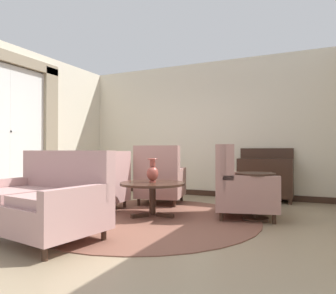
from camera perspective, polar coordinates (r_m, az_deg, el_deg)
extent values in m
plane|color=#9E896B|center=(4.48, -6.17, -13.68)|extent=(8.23, 8.23, 0.00)
cube|color=beige|center=(7.07, 6.18, 3.28)|extent=(5.82, 0.08, 2.99)
cube|color=beige|center=(6.88, -22.87, 3.43)|extent=(0.08, 4.11, 2.99)
cube|color=#382319|center=(7.06, 6.05, -8.37)|extent=(5.66, 0.03, 0.12)
cylinder|color=brown|center=(4.74, -4.26, -12.90)|extent=(3.36, 3.36, 0.01)
cube|color=silver|center=(6.39, -27.06, 2.55)|extent=(0.03, 1.48, 2.36)
cube|color=white|center=(6.37, -26.96, 2.56)|extent=(0.02, 1.56, 2.44)
cube|color=white|center=(6.37, -26.95, 2.56)|extent=(0.02, 0.04, 2.36)
cube|color=white|center=(6.37, -26.95, 2.56)|extent=(0.02, 1.48, 0.04)
cube|color=gray|center=(6.95, -20.79, 2.68)|extent=(0.10, 0.32, 2.66)
cube|color=gray|center=(6.55, -26.67, 14.37)|extent=(0.10, 2.16, 0.20)
cylinder|color=#382319|center=(4.79, -2.87, -6.74)|extent=(1.00, 1.00, 0.03)
cylinder|color=#382319|center=(4.83, -2.88, -9.52)|extent=(0.10, 0.10, 0.44)
cube|color=#382319|center=(4.76, -0.53, -12.47)|extent=(0.28, 0.07, 0.07)
cube|color=#382319|center=(5.08, -2.78, -11.72)|extent=(0.17, 0.28, 0.07)
cube|color=#382319|center=(4.76, -5.23, -12.47)|extent=(0.20, 0.27, 0.07)
cylinder|color=brown|center=(4.82, -2.86, -6.36)|extent=(0.10, 0.10, 0.02)
ellipsoid|color=brown|center=(4.81, -2.86, -4.89)|extent=(0.18, 0.18, 0.22)
cylinder|color=brown|center=(4.80, -2.86, -2.89)|extent=(0.09, 0.09, 0.11)
torus|color=brown|center=(4.80, -2.86, -2.22)|extent=(0.16, 0.16, 0.02)
cube|color=tan|center=(3.91, -22.99, -11.17)|extent=(1.70, 1.14, 0.31)
cube|color=tan|center=(4.08, -18.46, -4.58)|extent=(1.58, 0.38, 0.57)
cube|color=tan|center=(4.15, -26.11, -7.71)|extent=(0.73, 0.79, 0.10)
cube|color=tan|center=(3.58, -20.40, -8.89)|extent=(0.73, 0.79, 0.10)
cube|color=tan|center=(3.26, -16.49, -8.81)|extent=(0.23, 0.81, 0.20)
cylinder|color=#382319|center=(3.21, -21.71, -17.66)|extent=(0.06, 0.06, 0.14)
cylinder|color=#382319|center=(4.72, -23.86, -12.09)|extent=(0.06, 0.06, 0.14)
cylinder|color=#382319|center=(3.67, -11.73, -15.49)|extent=(0.06, 0.06, 0.14)
cube|color=tan|center=(4.87, 14.07, -9.17)|extent=(1.06, 1.03, 0.30)
cube|color=tan|center=(4.81, 9.66, -3.53)|extent=(0.34, 0.84, 0.66)
cube|color=tan|center=(4.44, 10.78, -2.74)|extent=(0.22, 0.15, 0.50)
cube|color=tan|center=(5.17, 10.70, -2.44)|extent=(0.22, 0.15, 0.50)
cube|color=tan|center=(4.47, 15.03, -6.55)|extent=(0.78, 0.29, 0.23)
cube|color=tan|center=(5.20, 14.34, -5.72)|extent=(0.78, 0.29, 0.23)
cylinder|color=#382319|center=(4.61, 18.92, -12.38)|extent=(0.06, 0.06, 0.14)
cylinder|color=#382319|center=(5.27, 17.79, -10.91)|extent=(0.06, 0.06, 0.14)
cylinder|color=#382319|center=(4.56, 9.77, -12.54)|extent=(0.06, 0.06, 0.14)
cylinder|color=#382319|center=(5.22, 9.82, -11.02)|extent=(0.06, 0.06, 0.14)
cube|color=tan|center=(5.97, -1.27, -7.54)|extent=(0.98, 1.05, 0.31)
cube|color=tan|center=(5.56, -2.22, -3.08)|extent=(0.83, 0.30, 0.65)
cube|color=tan|center=(5.56, 1.58, -2.27)|extent=(0.14, 0.22, 0.49)
cube|color=tan|center=(5.75, -5.43, -2.22)|extent=(0.14, 0.22, 0.49)
cube|color=tan|center=(5.91, 2.22, -5.01)|extent=(0.26, 0.80, 0.22)
cube|color=tan|center=(6.08, -4.43, -4.88)|extent=(0.26, 0.80, 0.22)
cylinder|color=#382319|center=(6.29, 2.50, -9.25)|extent=(0.06, 0.06, 0.14)
cylinder|color=#382319|center=(6.43, -3.32, -9.05)|extent=(0.06, 0.06, 0.14)
cylinder|color=#382319|center=(5.57, 1.11, -10.37)|extent=(0.06, 0.06, 0.14)
cylinder|color=#382319|center=(5.74, -5.41, -10.08)|extent=(0.06, 0.06, 0.14)
cube|color=tan|center=(5.49, -13.04, -8.28)|extent=(0.96, 0.83, 0.28)
cube|color=tan|center=(5.24, -9.53, -3.93)|extent=(0.18, 0.78, 0.58)
cube|color=tan|center=(5.58, -8.54, -3.01)|extent=(0.21, 0.11, 0.44)
cube|color=tan|center=(5.00, -12.41, -3.28)|extent=(0.21, 0.11, 0.44)
cube|color=tan|center=(5.77, -11.54, -5.49)|extent=(0.82, 0.15, 0.20)
cube|color=tan|center=(5.22, -15.59, -5.99)|extent=(0.82, 0.15, 0.20)
cylinder|color=#382319|center=(5.99, -14.37, -9.67)|extent=(0.06, 0.06, 0.14)
cylinder|color=#382319|center=(5.51, -18.18, -10.45)|extent=(0.06, 0.06, 0.14)
cylinder|color=#382319|center=(5.59, -7.99, -10.33)|extent=(0.06, 0.06, 0.14)
cylinder|color=#382319|center=(5.07, -11.47, -11.33)|extent=(0.06, 0.06, 0.14)
cylinder|color=#382319|center=(4.69, 15.73, -4.78)|extent=(0.57, 0.57, 0.03)
cylinder|color=#382319|center=(4.73, 15.75, -8.93)|extent=(0.07, 0.07, 0.66)
cylinder|color=#382319|center=(4.78, 15.76, -12.59)|extent=(0.37, 0.37, 0.04)
cube|color=#382319|center=(6.46, 17.42, -5.37)|extent=(1.04, 0.42, 0.75)
cube|color=#382319|center=(6.63, 17.61, -1.11)|extent=(1.04, 0.04, 0.21)
cube|color=#382319|center=(6.43, 13.03, -9.22)|extent=(0.06, 0.06, 0.10)
cube|color=#382319|center=(6.31, 21.53, -9.36)|extent=(0.06, 0.06, 0.10)
cube|color=#382319|center=(6.74, 13.59, -8.82)|extent=(0.06, 0.06, 0.10)
cube|color=#382319|center=(6.63, 21.69, -8.93)|extent=(0.06, 0.06, 0.10)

